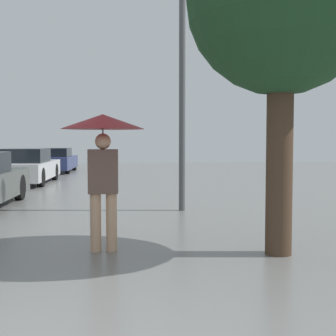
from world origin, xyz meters
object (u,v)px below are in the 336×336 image
Objects in this scene: parked_car_farthest at (53,161)px; tree at (282,2)px; parked_car_third at (26,167)px; street_lamp at (182,73)px; pedestrian at (103,140)px.

parked_car_farthest is 17.98m from tree.
parked_car_third is 0.95× the size of tree.
parked_car_third is at bearing -89.20° from parked_car_farthest.
street_lamp reaches higher than parked_car_third.
parked_car_third is (-3.37, 10.45, -0.94)m from pedestrian.
parked_car_third is at bearing 125.41° from street_lamp.
tree is (2.34, -0.35, 1.79)m from pedestrian.
parked_car_farthest is 13.91m from street_lamp.
tree reaches higher than pedestrian.
tree is (5.79, -16.79, 2.76)m from parked_car_farthest.
pedestrian is 0.41× the size of tree.
pedestrian is 2.97m from tree.
parked_car_farthest is (-0.08, 6.00, -0.03)m from parked_car_third.
parked_car_farthest is at bearing 111.02° from street_lamp.
tree is 4.11m from street_lamp.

